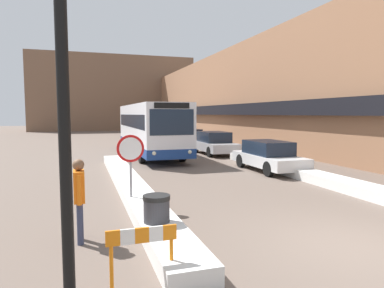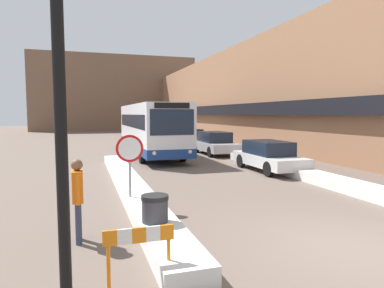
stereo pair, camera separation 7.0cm
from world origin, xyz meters
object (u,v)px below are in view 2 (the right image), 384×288
at_px(trash_bin, 155,217).
at_px(construction_barricade, 139,245).
at_px(parked_car_back, 189,138).
at_px(parked_car_front, 269,156).
at_px(city_bus, 151,128).
at_px(parked_car_middle, 215,143).
at_px(pedestrian, 78,193).
at_px(stop_sign, 130,156).

bearing_deg(trash_bin, construction_barricade, -108.22).
bearing_deg(parked_car_back, trash_bin, -109.21).
distance_m(parked_car_front, parked_car_back, 12.69).
bearing_deg(city_bus, parked_car_middle, -11.84).
height_order(parked_car_middle, trash_bin, parked_car_middle).
distance_m(pedestrian, construction_barricade, 2.46).
bearing_deg(trash_bin, stop_sign, 95.10).
xyz_separation_m(parked_car_back, construction_barricade, (-7.53, -21.74, -0.06)).
height_order(pedestrian, trash_bin, pedestrian).
xyz_separation_m(stop_sign, pedestrian, (-1.36, -2.13, -0.46)).
xyz_separation_m(city_bus, construction_barricade, (-3.38, -16.87, -1.10)).
bearing_deg(construction_barricade, stop_sign, 84.37).
bearing_deg(parked_car_middle, parked_car_back, 90.00).
relative_size(parked_car_middle, trash_bin, 4.56).
bearing_deg(parked_car_front, parked_car_back, 90.00).
bearing_deg(city_bus, construction_barricade, -101.34).
xyz_separation_m(city_bus, pedestrian, (-4.31, -14.62, -0.71)).
bearing_deg(city_bus, trash_bin, -100.41).
bearing_deg(parked_car_front, construction_barricade, -129.79).
bearing_deg(parked_car_middle, parked_car_front, -90.00).
bearing_deg(pedestrian, construction_barricade, 21.26).
xyz_separation_m(stop_sign, trash_bin, (0.21, -2.41, -1.04)).
distance_m(stop_sign, trash_bin, 2.63).
height_order(parked_car_middle, stop_sign, stop_sign).
bearing_deg(construction_barricade, pedestrian, 112.42).
bearing_deg(stop_sign, parked_car_front, 33.36).
distance_m(parked_car_front, construction_barricade, 11.77).
xyz_separation_m(pedestrian, construction_barricade, (0.93, -2.24, -0.39)).
bearing_deg(construction_barricade, trash_bin, 71.78).
distance_m(pedestrian, trash_bin, 1.70).
height_order(parked_car_back, pedestrian, pedestrian).
distance_m(city_bus, trash_bin, 15.21).
height_order(parked_car_middle, pedestrian, pedestrian).
bearing_deg(construction_barricade, parked_car_middle, 64.78).
distance_m(parked_car_front, trash_bin, 9.88).
xyz_separation_m(parked_car_middle, stop_sign, (-7.10, -11.63, 0.77)).
bearing_deg(stop_sign, parked_car_middle, 58.58).
height_order(city_bus, parked_car_back, city_bus).
relative_size(trash_bin, construction_barricade, 0.86).
relative_size(city_bus, trash_bin, 12.19).
xyz_separation_m(city_bus, trash_bin, (-2.74, -14.90, -1.29)).
relative_size(stop_sign, trash_bin, 2.22).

